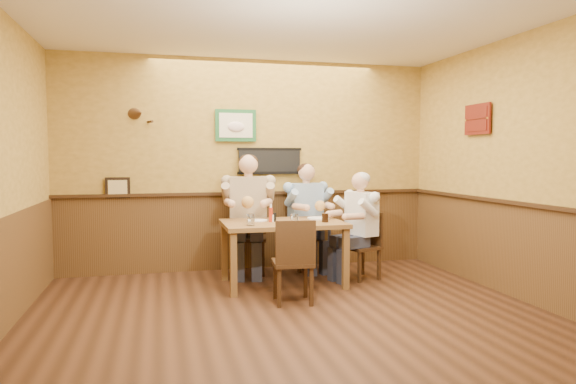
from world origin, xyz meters
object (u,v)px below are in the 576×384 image
chair_back_right (306,236)px  water_glass_left (251,220)px  chair_right_end (361,245)px  diner_white_elder (361,231)px  hot_sauce_bottle (271,214)px  salt_shaker (272,218)px  water_glass_mid (294,220)px  pepper_shaker (275,217)px  chair_near_side (293,261)px  chair_back_left (249,236)px  diner_tan_shirt (249,220)px  diner_blue_polo (306,222)px  dining_table (283,229)px  cola_tumbler (325,218)px

chair_back_right → water_glass_left: (-0.92, -0.98, 0.37)m
chair_right_end → diner_white_elder: 0.18m
water_glass_left → hot_sauce_bottle: hot_sauce_bottle is taller
chair_back_right → salt_shaker: bearing=-138.4°
chair_right_end → water_glass_mid: bearing=-84.1°
water_glass_left → pepper_shaker: size_ratio=1.32×
chair_near_side → pepper_shaker: (-0.02, 0.77, 0.36)m
water_glass_left → hot_sauce_bottle: 0.37m
chair_back_left → water_glass_mid: bearing=-61.2°
chair_near_side → diner_tan_shirt: diner_tan_shirt is taller
diner_blue_polo → salt_shaker: (-0.62, -0.74, 0.16)m
chair_near_side → diner_tan_shirt: size_ratio=0.64×
chair_back_left → chair_near_side: chair_back_left is taller
hot_sauce_bottle → chair_near_side: bearing=-84.6°
diner_tan_shirt → diner_blue_polo: size_ratio=1.08×
water_glass_mid → hot_sauce_bottle: (-0.19, 0.37, 0.03)m
chair_back_left → hot_sauce_bottle: 0.78m
chair_back_left → pepper_shaker: (0.20, -0.64, 0.32)m
chair_near_side → water_glass_mid: (0.12, 0.37, 0.38)m
chair_back_left → chair_near_side: size_ratio=1.10×
chair_back_right → chair_right_end: size_ratio=1.07×
chair_back_left → diner_white_elder: (1.30, -0.62, 0.11)m
water_glass_mid → pepper_shaker: water_glass_mid is taller
chair_near_side → pepper_shaker: size_ratio=8.81×
chair_back_right → hot_sauce_bottle: 1.06m
chair_right_end → diner_white_elder: (0.00, 0.00, 0.18)m
chair_near_side → water_glass_mid: bearing=-101.8°
salt_shaker → chair_near_side: bearing=-86.0°
chair_back_left → dining_table: bearing=-55.5°
dining_table → chair_back_left: (-0.29, 0.67, -0.17)m
chair_near_side → cola_tumbler: size_ratio=8.66×
chair_near_side → cola_tumbler: bearing=-127.6°
pepper_shaker → chair_near_side: bearing=-88.6°
chair_back_right → pepper_shaker: chair_back_right is taller
dining_table → chair_back_left: bearing=113.4°
diner_tan_shirt → water_glass_mid: bearing=-61.2°
diner_blue_polo → water_glass_left: diner_blue_polo is taller
dining_table → chair_near_side: size_ratio=1.60×
chair_back_left → hot_sauce_bottle: (0.15, -0.67, 0.36)m
dining_table → cola_tumbler: 0.51m
water_glass_mid → pepper_shaker: 0.42m
water_glass_mid → cola_tumbler: (0.42, 0.20, -0.02)m
hot_sauce_bottle → pepper_shaker: bearing=30.8°
diner_tan_shirt → cola_tumbler: bearing=-36.9°
salt_shaker → diner_blue_polo: bearing=50.2°
chair_back_left → cola_tumbler: bearing=-36.9°
chair_right_end → diner_tan_shirt: size_ratio=0.60×
chair_near_side → hot_sauce_bottle: bearing=-79.0°
diner_tan_shirt → dining_table: bearing=-55.5°
chair_right_end → salt_shaker: salt_shaker is taller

